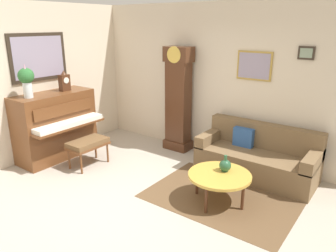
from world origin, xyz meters
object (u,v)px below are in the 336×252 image
Objects in this scene: grandfather_clock at (178,102)px; flower_vase at (26,79)px; green_jug at (225,165)px; couch at (257,157)px; coffee_table at (220,176)px; piano_bench at (88,144)px; mantel_clock at (64,82)px; piano at (56,125)px.

grandfather_clock is 3.50× the size of flower_vase.
green_jug is (3.22, 0.94, -1.03)m from flower_vase.
green_jug is at bearing -94.92° from couch.
grandfather_clock reaches higher than green_jug.
couch is 1.14m from coffee_table.
flower_vase is at bearing -145.38° from piano_bench.
mantel_clock is at bearing 89.96° from flower_vase.
couch is at bearing 24.15° from piano.
grandfather_clock reaches higher than coffee_table.
grandfather_clock is at bearing 140.63° from coffee_table.
couch is at bearing 84.96° from coffee_table.
grandfather_clock reaches higher than piano.
grandfather_clock reaches higher than flower_vase.
piano is at bearing -171.59° from green_jug.
green_jug is (2.45, 0.40, 0.11)m from piano_bench.
grandfather_clock is (0.81, 1.61, 0.56)m from piano_bench.
grandfather_clock reaches higher than mantel_clock.
flower_vase is (-1.58, -2.15, 0.58)m from grandfather_clock.
green_jug is (0.01, 0.13, 0.12)m from coffee_table.
couch is 5.00× the size of mantel_clock.
couch is at bearing 20.13° from mantel_clock.
flower_vase is at bearing -163.79° from green_jug.
couch is 3.28× the size of flower_vase.
piano_bench is (0.78, 0.07, -0.22)m from piano.
mantel_clock is 0.75m from flower_vase.
flower_vase is at bearing -90.04° from mantel_clock.
coffee_table is 3.67× the size of green_jug.
mantel_clock is at bearing -178.63° from coffee_table.
couch is at bearing 29.09° from piano_bench.
mantel_clock is (-3.31, -1.21, 1.09)m from couch.
piano reaches higher than piano_bench.
piano is at bearing 90.26° from flower_vase.
couch is (3.31, 1.48, -0.31)m from piano.
coffee_table is (2.44, 0.28, -0.01)m from piano_bench.
flower_vase is 2.42× the size of green_jug.
piano reaches higher than couch.
flower_vase is at bearing -89.74° from piano.
piano_bench is 2.45m from coffee_table.
grandfather_clock is 1.07× the size of couch.
piano reaches higher than green_jug.
grandfather_clock is at bearing 143.66° from green_jug.
flower_vase is (0.00, -0.46, 0.92)m from piano.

